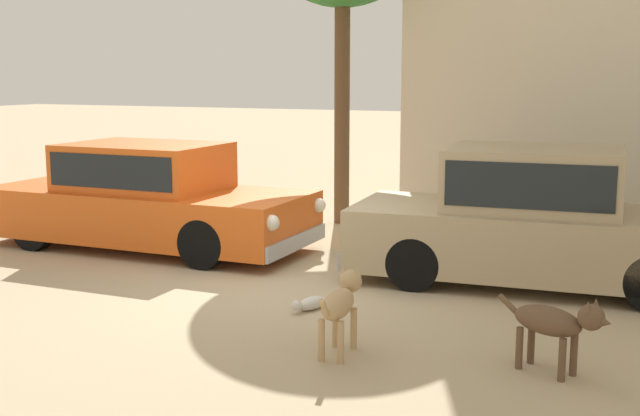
# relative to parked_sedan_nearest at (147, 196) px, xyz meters

# --- Properties ---
(ground_plane) EXTENTS (80.00, 80.00, 0.00)m
(ground_plane) POSITION_rel_parked_sedan_nearest_xyz_m (2.56, -1.17, -0.71)
(ground_plane) COLOR tan
(parked_sedan_nearest) EXTENTS (4.65, 1.78, 1.44)m
(parked_sedan_nearest) POSITION_rel_parked_sedan_nearest_xyz_m (0.00, 0.00, 0.00)
(parked_sedan_nearest) COLOR #D15619
(parked_sedan_nearest) RESTS_ON ground_plane
(parked_sedan_second) EXTENTS (4.38, 1.99, 1.56)m
(parked_sedan_second) POSITION_rel_parked_sedan_nearest_xyz_m (5.21, 0.12, 0.05)
(parked_sedan_second) COLOR tan
(parked_sedan_second) RESTS_ON ground_plane
(stray_dog_spotted) EXTENTS (0.96, 0.49, 0.68)m
(stray_dog_spotted) POSITION_rel_parked_sedan_nearest_xyz_m (5.84, -2.74, -0.28)
(stray_dog_spotted) COLOR brown
(stray_dog_spotted) RESTS_ON ground_plane
(stray_dog_tan) EXTENTS (0.27, 1.01, 0.70)m
(stray_dog_tan) POSITION_rel_parked_sedan_nearest_xyz_m (4.05, -2.91, -0.26)
(stray_dog_tan) COLOR tan
(stray_dog_tan) RESTS_ON ground_plane
(stray_cat) EXTENTS (0.37, 0.56, 0.16)m
(stray_cat) POSITION_rel_parked_sedan_nearest_xyz_m (3.30, -1.88, -0.64)
(stray_cat) COLOR beige
(stray_cat) RESTS_ON ground_plane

